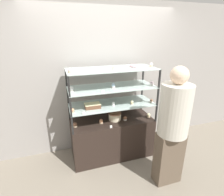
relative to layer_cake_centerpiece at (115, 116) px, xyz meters
The scene contains 28 objects.
ground_plane 0.77m from the layer_cake_centerpiece, 163.15° to the left, with size 20.00×20.00×0.00m, color gray.
back_wall 0.69m from the layer_cake_centerpiece, 95.86° to the left, with size 8.00×0.05×2.60m.
display_base 0.42m from the layer_cake_centerpiece, 163.15° to the left, with size 1.38×0.56×0.70m.
display_riser_lower 0.21m from the layer_cake_centerpiece, 163.15° to the left, with size 1.38×0.56×0.29m.
display_riser_middle 0.50m from the layer_cake_centerpiece, 163.15° to the left, with size 1.38×0.56×0.29m.
display_riser_upper 0.79m from the layer_cake_centerpiece, 163.15° to the left, with size 1.38×0.56×0.29m.
layer_cake_centerpiece is the anchor object (origin of this frame).
sheet_cake_frosted 0.47m from the layer_cake_centerpiece, behind, with size 0.24×0.15×0.07m.
cupcake_0 0.67m from the layer_cake_centerpiece, behind, with size 0.06×0.06×0.07m.
cupcake_1 0.26m from the layer_cake_centerpiece, 168.97° to the right, with size 0.06×0.06×0.07m.
cupcake_2 0.18m from the layer_cake_centerpiece, 23.34° to the right, with size 0.06×0.06×0.07m.
cupcake_3 0.60m from the layer_cake_centerpiece, ahead, with size 0.06×0.06×0.07m.
price_tag_0 0.29m from the layer_cake_centerpiece, 120.21° to the right, with size 0.04×0.00×0.04m.
cupcake_4 0.75m from the layer_cake_centerpiece, 169.32° to the right, with size 0.05×0.05×0.06m.
cupcake_5 0.26m from the layer_cake_centerpiece, 130.94° to the right, with size 0.05×0.05×0.06m.
cupcake_6 0.38m from the layer_cake_centerpiece, 20.48° to the right, with size 0.05×0.05×0.06m.
cupcake_7 0.66m from the layer_cake_centerpiece, 12.24° to the right, with size 0.05×0.05×0.06m.
price_tag_1 0.65m from the layer_cake_centerpiece, 155.90° to the right, with size 0.04×0.00×0.04m.
cupcake_8 0.87m from the layer_cake_centerpiece, behind, with size 0.06×0.06×0.08m.
cupcake_9 0.55m from the layer_cake_centerpiece, 126.88° to the right, with size 0.06×0.06×0.08m.
cupcake_10 0.81m from the layer_cake_centerpiece, 11.78° to the right, with size 0.06×0.06×0.08m.
price_tag_2 0.65m from the layer_cake_centerpiece, 136.98° to the right, with size 0.04×0.00×0.04m.
cupcake_11 1.09m from the layer_cake_centerpiece, 169.65° to the right, with size 0.05×0.05×0.07m.
cupcake_12 0.85m from the layer_cake_centerpiece, 115.09° to the right, with size 0.05×0.05×0.07m.
cupcake_13 1.03m from the layer_cake_centerpiece, ahead, with size 0.05×0.05×0.07m.
price_tag_3 0.87m from the layer_cake_centerpiece, 67.12° to the right, with size 0.04×0.00×0.04m.
donut_glazed 0.89m from the layer_cake_centerpiece, ahead, with size 0.13×0.13×0.04m.
customer_figure 0.98m from the layer_cake_centerpiece, 55.99° to the right, with size 0.40×0.40×1.71m.
Camera 1 is at (-0.81, -2.53, 2.06)m, focal length 28.00 mm.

